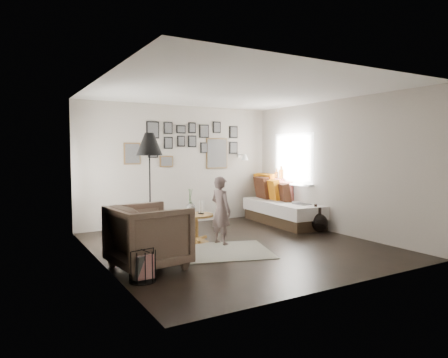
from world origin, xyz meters
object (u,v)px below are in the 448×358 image
armchair (149,236)px  pedestal_table (196,229)px  child (221,211)px  magazine_basket (143,266)px  floor_lamp (149,148)px  demijohn_small (320,223)px  demijohn_large (315,221)px  vase (191,207)px  daybed (282,208)px

armchair → pedestal_table: bearing=-55.4°
pedestal_table → child: bearing=-51.6°
pedestal_table → magazine_basket: pedestal_table is taller
armchair → floor_lamp: (0.50, 1.34, 1.21)m
armchair → demijohn_small: (3.74, 0.63, -0.25)m
pedestal_table → armchair: 1.67m
magazine_basket → demijohn_small: bearing=15.8°
magazine_basket → child: child is taller
magazine_basket → demijohn_small: size_ratio=0.80×
armchair → child: child is taller
demijohn_large → child: size_ratio=0.46×
pedestal_table → magazine_basket: 2.20m
demijohn_large → armchair: bearing=-168.7°
armchair → magazine_basket: (-0.26, -0.50, -0.24)m
pedestal_table → demijohn_large: 2.52m
vase → demijohn_small: vase is taller
vase → demijohn_small: (2.57, -0.49, -0.45)m
child → pedestal_table: bearing=24.5°
vase → floor_lamp: size_ratio=0.24×
daybed → armchair: bearing=-150.1°
floor_lamp → child: size_ratio=1.63×
daybed → floor_lamp: floor_lamp is taller
pedestal_table → armchair: bearing=-138.6°
armchair → demijohn_large: 3.82m
child → armchair: bearing=101.1°
vase → armchair: (-1.17, -1.12, -0.19)m
demijohn_large → floor_lamp: bearing=169.7°
pedestal_table → daybed: bearing=16.1°
armchair → magazine_basket: bearing=146.1°
armchair → child: (1.54, 0.72, 0.15)m
armchair → child: bearing=-71.8°
demijohn_small → vase: bearing=169.2°
vase → daybed: size_ratio=0.20×
magazine_basket → child: bearing=34.1°
daybed → demijohn_large: size_ratio=4.17×
daybed → magazine_basket: size_ratio=5.75×
vase → daybed: (2.58, 0.70, -0.29)m
floor_lamp → demijohn_small: size_ratio=3.86×
floor_lamp → child: bearing=-30.5°
daybed → armchair: 4.16m
vase → child: size_ratio=0.38×
pedestal_table → floor_lamp: bearing=162.3°
child → vase: bearing=29.7°
demijohn_large → child: (-2.19, -0.03, 0.38)m
magazine_basket → demijohn_small: 4.16m
pedestal_table → magazine_basket: size_ratio=1.60×
daybed → child: 2.47m
pedestal_table → vase: vase is taller
armchair → demijohn_large: bearing=-85.4°
vase → magazine_basket: vase is taller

